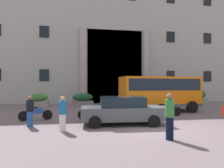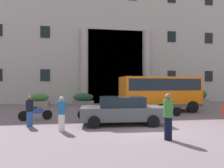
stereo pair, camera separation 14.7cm
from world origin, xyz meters
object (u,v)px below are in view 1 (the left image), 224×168
at_px(pedestrian_woman_dark_dress, 170,116).
at_px(white_taxi_kerbside, 122,110).
at_px(motorcycle_near_kerb, 35,113).
at_px(pedestrian_man_red_shirt, 63,114).
at_px(hedge_planter_entrance_left, 38,100).
at_px(bus_stop_sign, 194,90).
at_px(hedge_planter_far_west, 83,100).
at_px(hedge_planter_entrance_right, 135,97).
at_px(motorcycle_far_end, 165,109).
at_px(hedge_planter_west, 199,97).
at_px(scooter_by_planter, 93,112).
at_px(pedestrian_child_trailing, 30,111).
at_px(orange_minibus, 159,91).

bearing_deg(pedestrian_woman_dark_dress, white_taxi_kerbside, 163.27).
relative_size(motorcycle_near_kerb, pedestrian_man_red_shirt, 1.19).
relative_size(hedge_planter_entrance_left, pedestrian_woman_dark_dress, 1.06).
height_order(bus_stop_sign, hedge_planter_far_west, bus_stop_sign).
distance_m(hedge_planter_entrance_right, motorcycle_near_kerb, 11.16).
height_order(motorcycle_far_end, pedestrian_man_red_shirt, pedestrian_man_red_shirt).
xyz_separation_m(hedge_planter_far_west, pedestrian_woman_dark_dress, (3.35, -12.55, 0.32)).
distance_m(hedge_planter_entrance_right, pedestrian_man_red_shirt, 12.20).
distance_m(hedge_planter_west, white_taxi_kerbside, 13.88).
xyz_separation_m(motorcycle_near_kerb, pedestrian_woman_dark_dress, (6.24, -5.07, 0.48)).
xyz_separation_m(hedge_planter_far_west, hedge_planter_west, (12.66, -0.36, 0.16)).
distance_m(hedge_planter_far_west, scooter_by_planter, 7.52).
relative_size(bus_stop_sign, hedge_planter_far_west, 1.22).
bearing_deg(pedestrian_woman_dark_dress, scooter_by_planter, 170.53).
height_order(motorcycle_far_end, scooter_by_planter, same).
relative_size(motorcycle_far_end, pedestrian_child_trailing, 1.28).
distance_m(motorcycle_near_kerb, pedestrian_woman_dark_dress, 8.06).
bearing_deg(hedge_planter_far_west, hedge_planter_entrance_left, -179.03).
bearing_deg(pedestrian_child_trailing, scooter_by_planter, 58.64).
distance_m(white_taxi_kerbside, pedestrian_man_red_shirt, 3.27).
bearing_deg(pedestrian_man_red_shirt, hedge_planter_entrance_left, 29.85).
bearing_deg(scooter_by_planter, hedge_planter_entrance_left, 114.46).
bearing_deg(white_taxi_kerbside, hedge_planter_far_west, 105.92).
relative_size(hedge_planter_west, pedestrian_woman_dark_dress, 0.86).
bearing_deg(hedge_planter_entrance_right, hedge_planter_west, -2.15).
relative_size(hedge_planter_entrance_left, motorcycle_far_end, 0.96).
relative_size(hedge_planter_far_west, scooter_by_planter, 1.08).
distance_m(pedestrian_man_red_shirt, pedestrian_woman_dark_dress, 4.82).
bearing_deg(hedge_planter_entrance_right, bus_stop_sign, -30.04).
height_order(hedge_planter_entrance_left, motorcycle_near_kerb, hedge_planter_entrance_left).
distance_m(hedge_planter_west, motorcycle_near_kerb, 17.11).
relative_size(scooter_by_planter, pedestrian_man_red_shirt, 1.21).
bearing_deg(pedestrian_woman_dark_dress, motorcycle_far_end, 119.29).
xyz_separation_m(hedge_planter_entrance_right, scooter_by_planter, (-4.86, -7.41, -0.35)).
bearing_deg(pedestrian_child_trailing, orange_minibus, 56.69).
xyz_separation_m(pedestrian_child_trailing, pedestrian_woman_dark_dress, (6.09, -3.33, 0.14)).
bearing_deg(pedestrian_man_red_shirt, hedge_planter_far_west, 6.84).
distance_m(hedge_planter_entrance_left, scooter_by_planter, 8.89).
bearing_deg(pedestrian_woman_dark_dress, hedge_planter_west, 104.64).
xyz_separation_m(orange_minibus, hedge_planter_west, (6.59, 4.70, -0.89)).
bearing_deg(motorcycle_far_end, white_taxi_kerbside, -136.42).
bearing_deg(orange_minibus, motorcycle_far_end, -105.68).
distance_m(orange_minibus, scooter_by_planter, 6.11).
height_order(bus_stop_sign, motorcycle_far_end, bus_stop_sign).
bearing_deg(orange_minibus, hedge_planter_entrance_left, 150.97).
xyz_separation_m(hedge_planter_entrance_right, white_taxi_kerbside, (-3.35, -9.29, -0.04)).
xyz_separation_m(white_taxi_kerbside, pedestrian_woman_dark_dress, (1.24, -3.18, 0.17)).
relative_size(pedestrian_man_red_shirt, pedestrian_child_trailing, 1.02).
bearing_deg(hedge_planter_entrance_left, motorcycle_near_kerb, -79.35).
xyz_separation_m(hedge_planter_entrance_left, scooter_by_planter, (4.89, -7.43, -0.16)).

